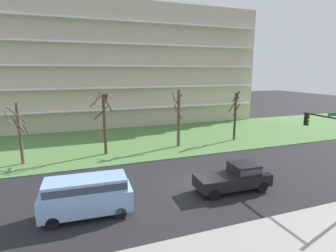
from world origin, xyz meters
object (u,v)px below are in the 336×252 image
object	(u,v)px
tree_left	(104,120)
van_blue_center_left	(86,194)
pickup_black_near_left	(235,177)
tree_far_left	(19,132)
tree_center	(178,117)
tree_right	(235,114)

from	to	relation	value
tree_left	van_blue_center_left	world-z (taller)	tree_left
pickup_black_near_left	tree_far_left	bearing A→B (deg)	145.75
tree_center	van_blue_center_left	distance (m)	16.09
tree_far_left	tree_left	world-z (taller)	tree_left
pickup_black_near_left	van_blue_center_left	bearing A→B (deg)	-177.88
pickup_black_near_left	van_blue_center_left	distance (m)	10.20
van_blue_center_left	tree_right	bearing A→B (deg)	36.53
tree_far_left	van_blue_center_left	distance (m)	12.41
tree_far_left	van_blue_center_left	xyz separation A→B (m)	(5.03, -11.22, -1.70)
tree_right	van_blue_center_left	size ratio (longest dim) A/B	1.15
tree_far_left	tree_left	xyz separation A→B (m)	(7.53, 0.55, 0.55)
tree_right	tree_center	bearing A→B (deg)	-177.67
tree_far_left	tree_center	size ratio (longest dim) A/B	0.89
tree_center	pickup_black_near_left	bearing A→B (deg)	-92.14
tree_center	tree_right	bearing A→B (deg)	2.33
van_blue_center_left	tree_center	bearing A→B (deg)	50.96
tree_left	pickup_black_near_left	distance (m)	14.31
tree_center	van_blue_center_left	world-z (taller)	tree_center
tree_left	pickup_black_near_left	world-z (taller)	tree_left
tree_right	pickup_black_near_left	distance (m)	14.81
tree_far_left	tree_right	size ratio (longest dim) A/B	0.93
tree_right	pickup_black_near_left	world-z (taller)	tree_right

